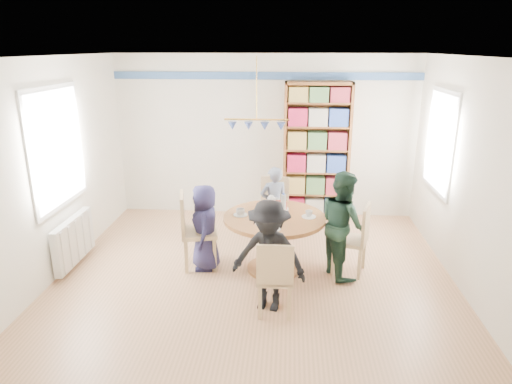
# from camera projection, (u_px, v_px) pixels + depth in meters

# --- Properties ---
(ground) EXTENTS (5.00, 5.00, 0.00)m
(ground) POSITION_uv_depth(u_px,v_px,m) (254.00, 282.00, 5.69)
(ground) COLOR tan
(room_shell) EXTENTS (5.00, 5.00, 5.00)m
(room_shell) POSITION_uv_depth(u_px,v_px,m) (239.00, 138.00, 6.03)
(room_shell) COLOR white
(room_shell) RESTS_ON ground
(radiator) EXTENTS (0.12, 1.00, 0.60)m
(radiator) POSITION_uv_depth(u_px,v_px,m) (74.00, 240.00, 6.04)
(radiator) COLOR silver
(radiator) RESTS_ON ground
(dining_table) EXTENTS (1.30, 1.30, 0.75)m
(dining_table) POSITION_uv_depth(u_px,v_px,m) (274.00, 230.00, 5.84)
(dining_table) COLOR olive
(dining_table) RESTS_ON ground
(chair_left) EXTENTS (0.54, 0.54, 1.02)m
(chair_left) POSITION_uv_depth(u_px,v_px,m) (192.00, 227.00, 5.92)
(chair_left) COLOR #D8BC85
(chair_left) RESTS_ON ground
(chair_right) EXTENTS (0.52, 0.52, 0.93)m
(chair_right) POSITION_uv_depth(u_px,v_px,m) (356.00, 236.00, 5.77)
(chair_right) COLOR #D8BC85
(chair_right) RESTS_ON ground
(chair_far) EXTENTS (0.45, 0.45, 0.96)m
(chair_far) POSITION_uv_depth(u_px,v_px,m) (274.00, 206.00, 6.80)
(chair_far) COLOR #D8BC85
(chair_far) RESTS_ON ground
(chair_near) EXTENTS (0.39, 0.39, 0.88)m
(chair_near) POSITION_uv_depth(u_px,v_px,m) (275.00, 275.00, 4.84)
(chair_near) COLOR #D8BC85
(chair_near) RESTS_ON ground
(person_left) EXTENTS (0.44, 0.61, 1.14)m
(person_left) POSITION_uv_depth(u_px,v_px,m) (205.00, 227.00, 5.89)
(person_left) COLOR #1D1C3E
(person_left) RESTS_ON ground
(person_right) EXTENTS (0.72, 0.80, 1.37)m
(person_right) POSITION_uv_depth(u_px,v_px,m) (343.00, 224.00, 5.70)
(person_right) COLOR #193326
(person_right) RESTS_ON ground
(person_far) EXTENTS (0.49, 0.40, 1.15)m
(person_far) POSITION_uv_depth(u_px,v_px,m) (274.00, 204.00, 6.73)
(person_far) COLOR gray
(person_far) RESTS_ON ground
(person_near) EXTENTS (0.91, 0.65, 1.27)m
(person_near) POSITION_uv_depth(u_px,v_px,m) (269.00, 256.00, 4.94)
(person_near) COLOR black
(person_near) RESTS_ON ground
(bookshelf) EXTENTS (1.08, 0.32, 2.27)m
(bookshelf) POSITION_uv_depth(u_px,v_px,m) (316.00, 153.00, 7.52)
(bookshelf) COLOR brown
(bookshelf) RESTS_ON ground
(tableware) EXTENTS (1.05, 1.05, 0.28)m
(tableware) POSITION_uv_depth(u_px,v_px,m) (273.00, 211.00, 5.79)
(tableware) COLOR white
(tableware) RESTS_ON dining_table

